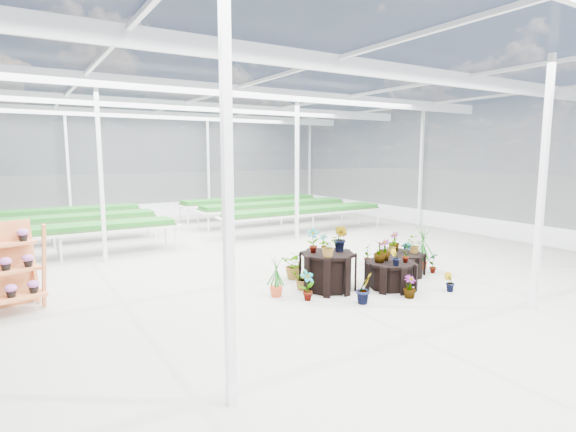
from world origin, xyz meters
TOP-DOWN VIEW (x-y plane):
  - ground_plane at (0.00, 0.00)m, footprint 24.00×24.00m
  - greenhouse_shell at (0.00, 0.00)m, footprint 18.00×24.00m
  - steel_frame at (0.00, 0.00)m, footprint 18.00×24.00m
  - nursery_benches at (0.00, 7.20)m, footprint 16.00×7.00m
  - plinth_tall at (0.52, -1.07)m, footprint 1.28×1.28m
  - plinth_mid at (1.72, -1.67)m, footprint 1.31×1.31m
  - plinth_low at (2.72, -0.97)m, footprint 1.22×1.22m
  - nursery_plants at (1.35, -0.90)m, footprint 4.77×2.99m

SIDE VIEW (x-z plane):
  - ground_plane at x=0.00m, z-range 0.00..0.00m
  - plinth_low at x=2.72m, z-range 0.00..0.50m
  - plinth_mid at x=1.72m, z-range 0.00..0.56m
  - plinth_tall at x=0.52m, z-range 0.00..0.78m
  - nursery_benches at x=0.00m, z-range 0.00..0.84m
  - nursery_plants at x=1.35m, z-range -0.15..1.20m
  - greenhouse_shell at x=0.00m, z-range 0.00..4.50m
  - steel_frame at x=0.00m, z-range 0.00..4.50m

